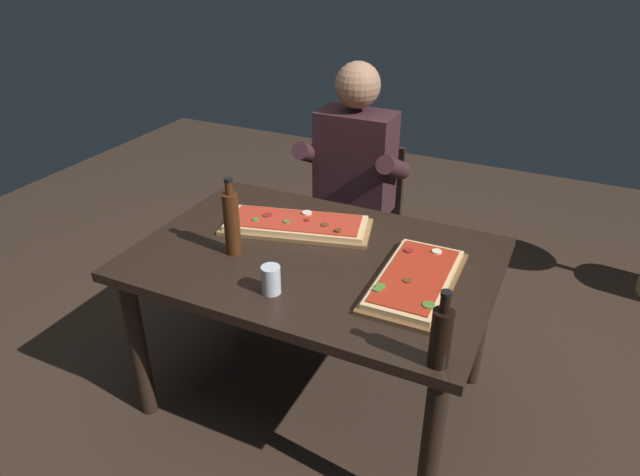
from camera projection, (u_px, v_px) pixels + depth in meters
name	position (u px, v px, depth m)	size (l,w,h in m)	color
ground_plane	(315.00, 394.00, 2.60)	(6.40, 6.40, 0.00)	#38281E
dining_table	(315.00, 275.00, 2.29)	(1.40, 0.96, 0.74)	black
pizza_rectangular_front	(296.00, 225.00, 2.42)	(0.67, 0.40, 0.05)	olive
pizza_rectangular_left	(415.00, 280.00, 2.04)	(0.28, 0.54, 0.05)	brown
wine_bottle_dark	(441.00, 336.00, 1.63)	(0.06, 0.06, 0.26)	black
oil_bottle_amber	(232.00, 222.00, 2.19)	(0.06, 0.06, 0.32)	#47230F
tumbler_near_camera	(271.00, 280.00, 1.98)	(0.07, 0.07, 0.10)	silver
diner_chair	(359.00, 217.00, 3.09)	(0.44, 0.44, 0.87)	black
seated_diner	(351.00, 181.00, 2.88)	(0.53, 0.41, 1.33)	#23232D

